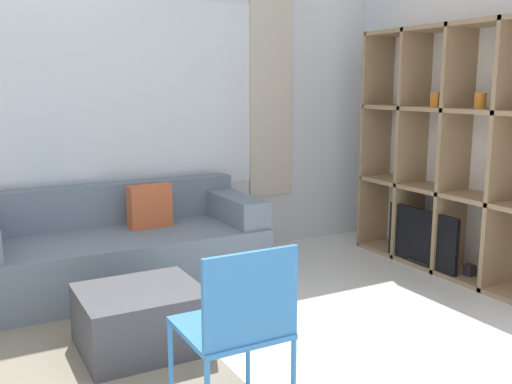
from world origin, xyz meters
TOP-DOWN VIEW (x-y plane):
  - wall_back at (0.00, 3.34)m, footprint 6.83×0.11m
  - wall_right at (2.85, 1.66)m, footprint 0.07×4.51m
  - shelving_unit at (2.66, 1.88)m, footprint 0.38×1.97m
  - couch_main at (0.11, 2.84)m, footprint 2.17×0.92m
  - ottoman at (-0.07, 1.70)m, footprint 0.69×0.61m
  - folding_chair at (0.08, 0.72)m, footprint 0.44×0.46m

SIDE VIEW (x-z plane):
  - ottoman at x=-0.07m, z-range 0.00..0.37m
  - couch_main at x=0.11m, z-range -0.09..0.67m
  - folding_chair at x=0.08m, z-range 0.09..0.95m
  - shelving_unit at x=2.66m, z-range -0.03..1.98m
  - wall_right at x=2.85m, z-range 0.00..2.70m
  - wall_back at x=0.00m, z-range 0.01..2.71m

